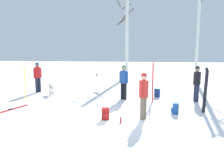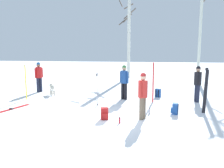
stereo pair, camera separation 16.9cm
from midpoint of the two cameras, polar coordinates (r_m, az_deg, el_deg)
The scene contains 19 objects.
ground_plane at distance 8.96m, azimuth -0.32°, elevation -8.47°, with size 60.00×60.00×0.00m, color white.
person_0 at distance 12.33m, azimuth 18.71°, elevation 0.59°, with size 0.34×0.51×1.72m.
person_1 at distance 14.66m, azimuth -17.18°, elevation 1.97°, with size 0.34×0.45×1.72m.
person_2 at distance 12.16m, azimuth 2.33°, elevation 0.96°, with size 0.45×0.34×1.72m.
person_3 at distance 8.98m, azimuth 6.80°, elevation -2.04°, with size 0.34×0.48×1.72m.
dog at distance 13.74m, azimuth -14.26°, elevation -0.87°, with size 0.52×0.79×0.57m.
ski_pair_planted_0 at distance 11.72m, azimuth 9.01°, elevation 0.35°, with size 0.06×0.15×1.89m.
ski_pair_planted_1 at distance 10.41m, azimuth 20.39°, elevation -1.43°, with size 0.19×0.02×1.82m.
ski_pair_planted_2 at distance 12.85m, azimuth -19.90°, elevation 0.35°, with size 0.04×0.13×1.74m.
ski_pair_lying_0 at distance 11.28m, azimuth -22.62°, elevation -5.43°, with size 0.79×1.72×0.05m.
ski_poles_0 at distance 13.17m, azimuth 20.65°, elevation 0.20°, with size 0.07×0.26×1.50m.
ski_poles_1 at distance 10.82m, azimuth -3.93°, elevation -1.15°, with size 0.07×0.21×1.46m.
backpack_0 at distance 9.04m, azimuth -2.08°, elevation -6.89°, with size 0.30×0.33×0.44m.
backpack_1 at distance 13.04m, azimuth 10.09°, elevation -2.03°, with size 0.32×0.34×0.44m.
backpack_2 at distance 10.03m, azimuth 13.95°, elevation -5.55°, with size 0.32×0.29×0.44m.
water_bottle_0 at distance 8.64m, azimuth 1.45°, elevation -8.42°, with size 0.07×0.07×0.22m.
water_bottle_1 at distance 9.93m, azimuth 8.30°, elevation -6.15°, with size 0.08×0.08×0.23m.
birch_tree_0 at distance 20.23m, azimuth 3.17°, elevation 11.23°, with size 1.41×1.66×6.50m.
birch_tree_1 at distance 19.73m, azimuth 19.19°, elevation 12.95°, with size 1.14×1.23×8.42m.
Camera 1 is at (0.86, -8.49, 2.72)m, focal length 39.44 mm.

